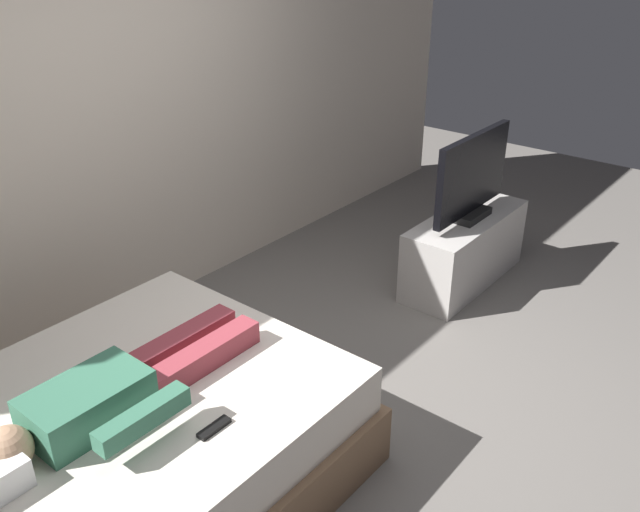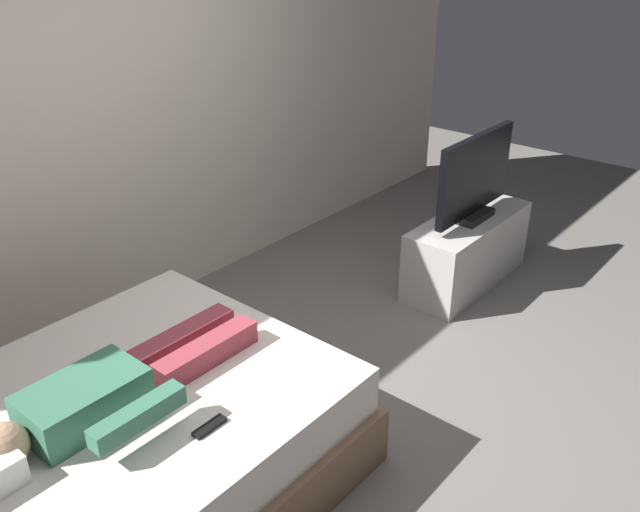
{
  "view_description": "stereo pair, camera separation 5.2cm",
  "coord_description": "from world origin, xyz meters",
  "px_view_note": "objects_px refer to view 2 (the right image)",
  "views": [
    {
      "loc": [
        -2.23,
        -1.6,
        2.35
      ],
      "look_at": [
        0.31,
        0.47,
        0.69
      ],
      "focal_mm": 37.72,
      "sensor_mm": 36.0,
      "label": 1
    },
    {
      "loc": [
        -2.2,
        -1.64,
        2.35
      ],
      "look_at": [
        0.31,
        0.47,
        0.69
      ],
      "focal_mm": 37.72,
      "sensor_mm": 36.0,
      "label": 2
    }
  ],
  "objects_px": {
    "bed": "(114,454)",
    "tv_stand": "(467,251)",
    "person": "(114,389)",
    "tv": "(475,179)",
    "remote": "(210,427)"
  },
  "relations": [
    {
      "from": "remote",
      "to": "tv_stand",
      "type": "distance_m",
      "value": 2.64
    },
    {
      "from": "tv_stand",
      "to": "tv",
      "type": "bearing_deg",
      "value": 180.0
    },
    {
      "from": "tv",
      "to": "tv_stand",
      "type": "bearing_deg",
      "value": 0.0
    },
    {
      "from": "person",
      "to": "tv_stand",
      "type": "distance_m",
      "value": 2.79
    },
    {
      "from": "bed",
      "to": "tv",
      "type": "distance_m",
      "value": 2.84
    },
    {
      "from": "person",
      "to": "tv",
      "type": "height_order",
      "value": "tv"
    },
    {
      "from": "person",
      "to": "tv",
      "type": "relative_size",
      "value": 1.43
    },
    {
      "from": "remote",
      "to": "tv_stand",
      "type": "height_order",
      "value": "remote"
    },
    {
      "from": "person",
      "to": "remote",
      "type": "bearing_deg",
      "value": -69.53
    },
    {
      "from": "person",
      "to": "tv",
      "type": "bearing_deg",
      "value": -2.93
    },
    {
      "from": "remote",
      "to": "tv",
      "type": "bearing_deg",
      "value": 5.78
    },
    {
      "from": "bed",
      "to": "person",
      "type": "height_order",
      "value": "person"
    },
    {
      "from": "tv_stand",
      "to": "bed",
      "type": "bearing_deg",
      "value": 176.25
    },
    {
      "from": "remote",
      "to": "bed",
      "type": "bearing_deg",
      "value": 111.97
    },
    {
      "from": "bed",
      "to": "tv_stand",
      "type": "bearing_deg",
      "value": -3.75
    }
  ]
}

